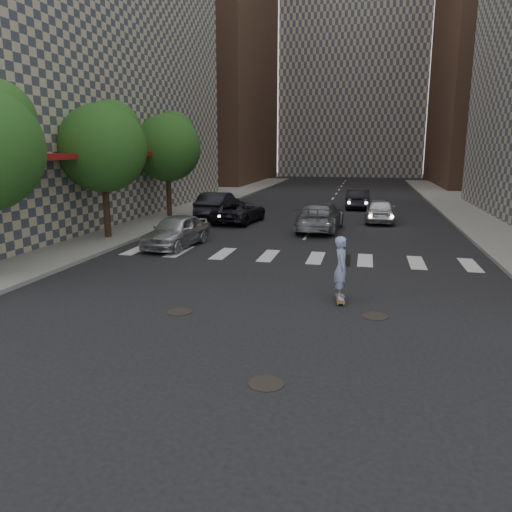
{
  "coord_description": "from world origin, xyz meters",
  "views": [
    {
      "loc": [
        2.92,
        -11.23,
        4.47
      ],
      "look_at": [
        -0.22,
        3.01,
        1.3
      ],
      "focal_mm": 35.0,
      "sensor_mm": 36.0,
      "label": 1
    }
  ],
  "objects_px": {
    "tree_b": "(105,144)",
    "traffic_car_e": "(358,199)",
    "traffic_car_b": "(320,216)",
    "silver_sedan": "(176,231)",
    "traffic_car_d": "(380,210)",
    "traffic_car_a": "(218,205)",
    "traffic_car_c": "(239,212)",
    "skateboarder": "(342,268)",
    "tree_c": "(169,145)"
  },
  "relations": [
    {
      "from": "skateboarder",
      "to": "traffic_car_e",
      "type": "xyz_separation_m",
      "value": [
        0.03,
        23.83,
        -0.3
      ]
    },
    {
      "from": "tree_c",
      "to": "traffic_car_a",
      "type": "height_order",
      "value": "tree_c"
    },
    {
      "from": "traffic_car_d",
      "to": "traffic_car_a",
      "type": "bearing_deg",
      "value": 1.05
    },
    {
      "from": "tree_b",
      "to": "skateboarder",
      "type": "bearing_deg",
      "value": -34.14
    },
    {
      "from": "silver_sedan",
      "to": "traffic_car_a",
      "type": "xyz_separation_m",
      "value": [
        -1.0,
        10.01,
        0.08
      ]
    },
    {
      "from": "tree_c",
      "to": "traffic_car_d",
      "type": "bearing_deg",
      "value": 3.72
    },
    {
      "from": "silver_sedan",
      "to": "traffic_car_b",
      "type": "xyz_separation_m",
      "value": [
        6.0,
        6.07,
        0.04
      ]
    },
    {
      "from": "silver_sedan",
      "to": "traffic_car_e",
      "type": "xyz_separation_m",
      "value": [
        7.85,
        16.99,
        -0.01
      ]
    },
    {
      "from": "traffic_car_c",
      "to": "traffic_car_d",
      "type": "xyz_separation_m",
      "value": [
        8.37,
        2.0,
        0.09
      ]
    },
    {
      "from": "tree_b",
      "to": "tree_c",
      "type": "bearing_deg",
      "value": 90.0
    },
    {
      "from": "traffic_car_d",
      "to": "tree_c",
      "type": "bearing_deg",
      "value": 4.77
    },
    {
      "from": "tree_b",
      "to": "traffic_car_e",
      "type": "relative_size",
      "value": 1.49
    },
    {
      "from": "traffic_car_a",
      "to": "traffic_car_c",
      "type": "distance_m",
      "value": 2.79
    },
    {
      "from": "traffic_car_b",
      "to": "skateboarder",
      "type": "bearing_deg",
      "value": 101.25
    },
    {
      "from": "silver_sedan",
      "to": "traffic_car_b",
      "type": "bearing_deg",
      "value": 51.59
    },
    {
      "from": "traffic_car_e",
      "to": "traffic_car_a",
      "type": "bearing_deg",
      "value": 40.62
    },
    {
      "from": "tree_b",
      "to": "traffic_car_c",
      "type": "distance_m",
      "value": 9.32
    },
    {
      "from": "traffic_car_a",
      "to": "traffic_car_d",
      "type": "xyz_separation_m",
      "value": [
        10.31,
        0.0,
        -0.08
      ]
    },
    {
      "from": "silver_sedan",
      "to": "traffic_car_c",
      "type": "relative_size",
      "value": 0.93
    },
    {
      "from": "traffic_car_e",
      "to": "tree_b",
      "type": "bearing_deg",
      "value": 55.65
    },
    {
      "from": "traffic_car_a",
      "to": "traffic_car_b",
      "type": "bearing_deg",
      "value": 150.76
    },
    {
      "from": "traffic_car_b",
      "to": "traffic_car_d",
      "type": "bearing_deg",
      "value": -126.73
    },
    {
      "from": "skateboarder",
      "to": "traffic_car_b",
      "type": "relative_size",
      "value": 0.37
    },
    {
      "from": "traffic_car_a",
      "to": "traffic_car_e",
      "type": "xyz_separation_m",
      "value": [
        8.85,
        6.98,
        -0.1
      ]
    },
    {
      "from": "silver_sedan",
      "to": "tree_c",
      "type": "bearing_deg",
      "value": 119.65
    },
    {
      "from": "silver_sedan",
      "to": "traffic_car_a",
      "type": "bearing_deg",
      "value": 101.98
    },
    {
      "from": "silver_sedan",
      "to": "traffic_car_e",
      "type": "bearing_deg",
      "value": 71.49
    },
    {
      "from": "traffic_car_c",
      "to": "traffic_car_e",
      "type": "xyz_separation_m",
      "value": [
        6.91,
        8.98,
        0.08
      ]
    },
    {
      "from": "traffic_car_c",
      "to": "tree_b",
      "type": "bearing_deg",
      "value": 61.28
    },
    {
      "from": "tree_b",
      "to": "skateboarder",
      "type": "xyz_separation_m",
      "value": [
        11.77,
        -7.98,
        -3.62
      ]
    },
    {
      "from": "tree_c",
      "to": "traffic_car_e",
      "type": "xyz_separation_m",
      "value": [
        11.8,
        7.85,
        -3.91
      ]
    },
    {
      "from": "traffic_car_b",
      "to": "traffic_car_e",
      "type": "distance_m",
      "value": 11.08
    },
    {
      "from": "traffic_car_c",
      "to": "traffic_car_b",
      "type": "bearing_deg",
      "value": 165.76
    },
    {
      "from": "skateboarder",
      "to": "silver_sedan",
      "type": "bearing_deg",
      "value": 133.2
    },
    {
      "from": "skateboarder",
      "to": "traffic_car_d",
      "type": "distance_m",
      "value": 16.91
    },
    {
      "from": "traffic_car_d",
      "to": "traffic_car_b",
      "type": "bearing_deg",
      "value": 51.07
    },
    {
      "from": "skateboarder",
      "to": "silver_sedan",
      "type": "relative_size",
      "value": 0.45
    },
    {
      "from": "skateboarder",
      "to": "tree_c",
      "type": "bearing_deg",
      "value": 120.74
    },
    {
      "from": "silver_sedan",
      "to": "traffic_car_c",
      "type": "height_order",
      "value": "silver_sedan"
    },
    {
      "from": "traffic_car_b",
      "to": "traffic_car_d",
      "type": "height_order",
      "value": "traffic_car_b"
    },
    {
      "from": "traffic_car_b",
      "to": "traffic_car_d",
      "type": "distance_m",
      "value": 5.15
    },
    {
      "from": "silver_sedan",
      "to": "skateboarder",
      "type": "bearing_deg",
      "value": -34.89
    },
    {
      "from": "traffic_car_a",
      "to": "traffic_car_b",
      "type": "height_order",
      "value": "traffic_car_a"
    },
    {
      "from": "traffic_car_e",
      "to": "silver_sedan",
      "type": "bearing_deg",
      "value": 67.54
    },
    {
      "from": "traffic_car_c",
      "to": "tree_c",
      "type": "bearing_deg",
      "value": -6.35
    },
    {
      "from": "silver_sedan",
      "to": "traffic_car_e",
      "type": "height_order",
      "value": "silver_sedan"
    },
    {
      "from": "tree_c",
      "to": "traffic_car_d",
      "type": "xyz_separation_m",
      "value": [
        13.26,
        0.86,
        -3.9
      ]
    },
    {
      "from": "traffic_car_b",
      "to": "silver_sedan",
      "type": "bearing_deg",
      "value": 48.56
    },
    {
      "from": "silver_sedan",
      "to": "traffic_car_d",
      "type": "bearing_deg",
      "value": 53.36
    },
    {
      "from": "skateboarder",
      "to": "silver_sedan",
      "type": "height_order",
      "value": "skateboarder"
    }
  ]
}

